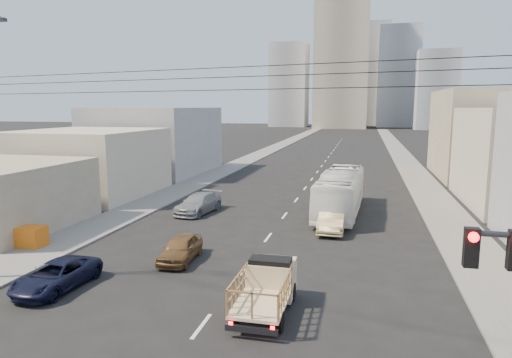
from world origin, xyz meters
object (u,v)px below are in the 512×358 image
at_px(navy_pickup, 57,275).
at_px(sedan_tan, 332,219).
at_px(sedan_brown, 180,248).
at_px(sedan_grey, 198,203).
at_px(crate_stack, 29,236).
at_px(flatbed_pickup, 266,285).
at_px(city_bus, 340,192).

height_order(navy_pickup, sedan_tan, sedan_tan).
bearing_deg(sedan_brown, sedan_grey, 102.07).
xyz_separation_m(sedan_brown, sedan_tan, (7.39, 7.87, 0.10)).
xyz_separation_m(navy_pickup, crate_stack, (-5.47, 4.86, 0.07)).
bearing_deg(crate_stack, flatbed_pickup, -17.92).
bearing_deg(flatbed_pickup, sedan_brown, 139.56).
distance_m(city_bus, sedan_grey, 10.94).
xyz_separation_m(sedan_tan, crate_stack, (-16.77, -7.84, -0.08)).
xyz_separation_m(navy_pickup, sedan_brown, (3.91, 4.84, 0.05)).
height_order(navy_pickup, sedan_brown, sedan_brown).
height_order(city_bus, crate_stack, city_bus).
relative_size(flatbed_pickup, crate_stack, 2.45).
bearing_deg(sedan_brown, sedan_tan, 43.24).
relative_size(sedan_tan, crate_stack, 2.59).
relative_size(flatbed_pickup, city_bus, 0.37).
bearing_deg(sedan_grey, navy_pickup, -84.84).
xyz_separation_m(flatbed_pickup, sedan_grey, (-8.67, 15.52, -0.36)).
distance_m(sedan_tan, crate_stack, 18.51).
relative_size(navy_pickup, sedan_grey, 0.88).
height_order(city_bus, sedan_brown, city_bus).
relative_size(navy_pickup, sedan_tan, 0.95).
height_order(flatbed_pickup, sedan_grey, flatbed_pickup).
bearing_deg(sedan_tan, sedan_grey, 165.09).
bearing_deg(sedan_brown, flatbed_pickup, -44.02).
bearing_deg(flatbed_pickup, crate_stack, 162.08).
bearing_deg(flatbed_pickup, sedan_grey, 119.20).
bearing_deg(sedan_tan, crate_stack, -154.74).
distance_m(flatbed_pickup, crate_stack, 15.84).
bearing_deg(crate_stack, navy_pickup, -41.62).
xyz_separation_m(navy_pickup, sedan_tan, (11.30, 12.71, 0.15)).
height_order(flatbed_pickup, sedan_tan, flatbed_pickup).
bearing_deg(city_bus, navy_pickup, -119.60).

